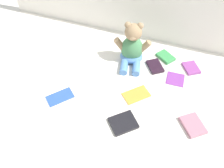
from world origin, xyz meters
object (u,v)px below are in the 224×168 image
teddy_bear (132,48)px  book_case_5 (193,125)px  book_case_4 (60,97)px  book_case_7 (191,68)px  book_case_1 (155,66)px  book_case_6 (123,123)px  book_case_3 (166,57)px  book_case_2 (17,105)px  book_case_8 (175,79)px  book_case_0 (136,94)px

teddy_bear → book_case_5: (0.39, -0.32, -0.08)m
book_case_4 → book_case_7: 0.74m
book_case_1 → book_case_5: (0.25, -0.32, 0.00)m
book_case_7 → book_case_5: bearing=66.0°
book_case_6 → teddy_bear: bearing=149.4°
book_case_3 → book_case_4: 0.65m
book_case_2 → book_case_6: book_case_6 is taller
book_case_4 → book_case_6: size_ratio=1.12×
book_case_6 → book_case_8: bearing=110.6°
book_case_1 → teddy_bear: bearing=-38.6°
teddy_bear → book_case_4: size_ratio=1.90×
book_case_1 → book_case_2: size_ratio=0.79×
book_case_1 → book_case_4: size_ratio=0.77×
book_case_2 → book_case_1: bearing=137.2°
book_case_4 → book_case_5: 0.66m
teddy_bear → book_case_0: bearing=-79.6°
teddy_bear → book_case_3: size_ratio=2.51×
book_case_7 → book_case_8: (-0.07, -0.11, -0.00)m
book_case_3 → book_case_1: bearing=12.7°
teddy_bear → book_case_0: (0.10, -0.24, -0.09)m
teddy_bear → book_case_7: teddy_bear is taller
teddy_bear → book_case_1: teddy_bear is taller
teddy_bear → book_case_8: 0.29m
teddy_bear → book_case_3: (0.19, 0.09, -0.09)m
book_case_0 → teddy_bear: bearing=-22.4°
teddy_bear → book_case_4: (-0.26, -0.38, -0.09)m
book_case_4 → book_case_7: (0.60, 0.43, 0.00)m
book_case_3 → book_case_7: 0.16m
book_case_2 → book_case_4: size_ratio=0.97×
book_case_5 → book_case_1: bearing=90.8°
book_case_1 → book_case_7: 0.20m
book_case_1 → book_case_8: (0.13, -0.05, -0.00)m
book_case_5 → book_case_6: (-0.31, -0.10, -0.00)m
book_case_1 → book_case_6: size_ratio=0.86×
book_case_2 → book_case_6: bearing=105.7°
teddy_bear → book_case_1: (0.14, -0.01, -0.09)m
book_case_0 → book_case_6: bearing=131.4°
book_case_2 → book_case_7: 0.95m
book_case_2 → book_case_3: (0.63, 0.59, 0.00)m
teddy_bear → book_case_6: teddy_bear is taller
book_case_0 → book_case_2: bearing=70.9°
book_case_3 → book_case_8: book_case_3 is taller
book_case_6 → book_case_8: 0.40m
teddy_bear → book_case_7: bearing=-4.1°
book_case_4 → book_case_6: (0.35, -0.04, 0.00)m
book_case_6 → book_case_7: bearing=109.3°
book_case_4 → book_case_7: book_case_7 is taller
book_case_2 → book_case_8: size_ratio=1.39×
book_case_5 → teddy_bear: bearing=103.0°
book_case_4 → book_case_7: bearing=-103.7°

